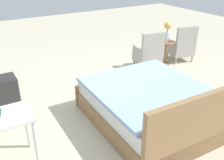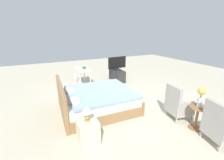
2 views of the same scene
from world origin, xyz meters
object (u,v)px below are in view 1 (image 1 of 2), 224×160
(bed, at_px, (153,106))
(armchair_by_window_left, at_px, (182,46))
(side_table, at_px, (165,50))
(armchair_by_window_right, at_px, (149,54))
(flower_vase, at_px, (167,30))

(bed, bearing_deg, armchair_by_window_left, -143.32)
(side_table, bearing_deg, armchair_by_window_left, 177.02)
(armchair_by_window_right, distance_m, side_table, 0.54)
(armchair_by_window_right, relative_size, side_table, 1.59)
(side_table, bearing_deg, flower_vase, 0.00)
(bed, relative_size, flower_vase, 4.45)
(armchair_by_window_right, bearing_deg, flower_vase, -177.06)
(bed, xyz_separation_m, side_table, (-1.88, -1.81, 0.06))
(side_table, bearing_deg, bed, 43.99)
(armchair_by_window_right, xyz_separation_m, flower_vase, (-0.54, -0.03, 0.50))
(bed, height_order, flower_vase, flower_vase)
(armchair_by_window_left, relative_size, armchair_by_window_right, 1.00)
(armchair_by_window_right, height_order, flower_vase, flower_vase)
(bed, xyz_separation_m, armchair_by_window_left, (-2.40, -1.79, 0.08))
(bed, distance_m, armchair_by_window_left, 2.99)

